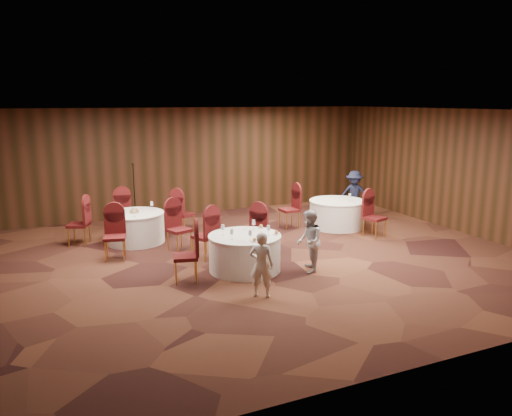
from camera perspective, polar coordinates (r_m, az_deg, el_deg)
name	(u,v)px	position (r m, az deg, el deg)	size (l,w,h in m)	color
ground	(251,260)	(10.95, -0.54, -5.93)	(12.00, 12.00, 0.00)	black
room_shell	(251,171)	(10.51, -0.56, 4.31)	(12.00, 12.00, 12.00)	silver
table_main	(245,252)	(10.20, -1.30, -5.10)	(1.48, 1.48, 0.74)	white
table_left	(135,227)	(12.52, -13.64, -2.16)	(1.43, 1.43, 0.74)	white
table_right	(337,213)	(13.82, 9.24, -0.62)	(1.52, 1.52, 0.74)	white
chairs_main	(220,240)	(10.62, -4.13, -3.72)	(2.81, 1.87, 1.00)	#380B0D
chairs_left	(136,223)	(12.46, -13.53, -1.63)	(3.30, 3.07, 1.00)	#380B0D
chairs_right	(330,213)	(13.23, 8.51, -0.62)	(2.12, 2.33, 1.00)	#380B0D
tabletop_main	(254,231)	(10.05, -0.28, -2.59)	(1.12, 1.06, 0.22)	silver
tabletop_left	(135,210)	(12.42, -13.71, -0.17)	(0.86, 0.79, 0.22)	silver
tabletop_right	(350,196)	(13.65, 10.68, 1.40)	(0.08, 0.08, 0.22)	silver
mic_stand	(135,207)	(14.18, -13.65, 0.10)	(0.24, 0.24, 1.73)	black
woman_a	(261,265)	(8.78, 0.63, -6.49)	(0.43, 0.28, 1.19)	silver
woman_b	(309,241)	(10.10, 6.09, -3.79)	(0.62, 0.48, 1.28)	#B3B3B8
man_c	(354,194)	(14.97, 11.15, 1.55)	(0.90, 0.52, 1.39)	black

